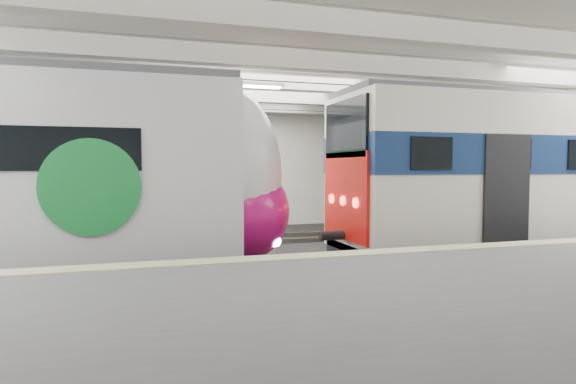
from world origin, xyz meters
name	(u,v)px	position (x,y,z in m)	size (l,w,h in m)	color
station_hall	(297,138)	(0.00, -1.74, 3.24)	(36.00, 24.00, 5.75)	black
older_rer	(566,175)	(8.85, 0.00, 2.44)	(14.19, 3.13, 4.65)	silver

